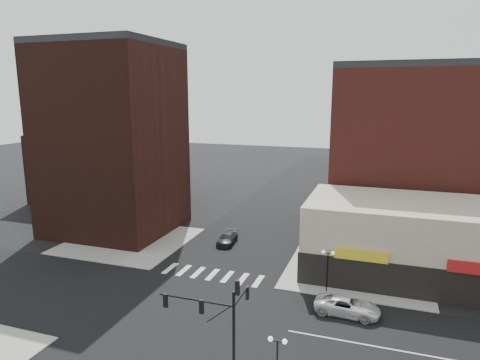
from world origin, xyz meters
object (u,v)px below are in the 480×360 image
(traffic_signal, at_px, (222,316))
(street_lamp_se_a, at_px, (277,352))
(street_lamp_ne, at_px, (328,261))
(dark_sedan_north, at_px, (227,238))
(white_suv, at_px, (347,306))

(traffic_signal, relative_size, street_lamp_se_a, 1.87)
(street_lamp_se_a, bearing_deg, traffic_signal, 177.43)
(traffic_signal, distance_m, street_lamp_ne, 16.62)
(traffic_signal, xyz_separation_m, dark_sedan_north, (-9.22, 25.64, -4.27))
(street_lamp_ne, height_order, dark_sedan_north, street_lamp_ne)
(street_lamp_se_a, xyz_separation_m, white_suv, (3.28, 12.33, -2.51))
(traffic_signal, bearing_deg, white_suv, 59.93)
(traffic_signal, bearing_deg, dark_sedan_north, 109.79)
(traffic_signal, bearing_deg, street_lamp_ne, 73.25)
(traffic_signal, xyz_separation_m, street_lamp_se_a, (3.76, -0.17, -1.67))
(street_lamp_ne, bearing_deg, traffic_signal, -106.75)
(dark_sedan_north, bearing_deg, white_suv, -44.72)
(street_lamp_se_a, relative_size, dark_sedan_north, 0.87)
(dark_sedan_north, bearing_deg, street_lamp_ne, -40.11)
(white_suv, bearing_deg, traffic_signal, 152.49)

